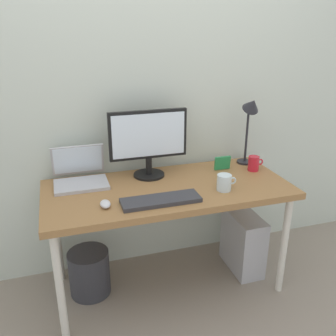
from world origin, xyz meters
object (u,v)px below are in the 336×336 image
at_px(desk, 168,196).
at_px(monitor, 148,140).
at_px(computer_tower, 243,242).
at_px(wastebasket, 89,272).
at_px(coffee_mug, 254,163).
at_px(keyboard, 161,200).
at_px(mouse, 105,204).
at_px(glass_cup, 224,182).
at_px(desk_lamp, 251,116).
at_px(photo_frame, 222,163).
at_px(laptop, 80,174).

bearing_deg(desk, monitor, 108.66).
xyz_separation_m(monitor, computer_tower, (0.63, -0.17, -0.76)).
bearing_deg(wastebasket, coffee_mug, 0.23).
height_order(keyboard, mouse, mouse).
bearing_deg(monitor, desk, -71.34).
height_order(mouse, computer_tower, mouse).
bearing_deg(glass_cup, keyboard, -173.88).
height_order(desk_lamp, wastebasket, desk_lamp).
height_order(mouse, photo_frame, photo_frame).
relative_size(monitor, keyboard, 1.13).
distance_m(monitor, keyboard, 0.45).
distance_m(laptop, wastebasket, 0.65).
height_order(keyboard, glass_cup, glass_cup).
bearing_deg(photo_frame, desk, -159.95).
xyz_separation_m(mouse, photo_frame, (0.83, 0.31, 0.03)).
distance_m(glass_cup, photo_frame, 0.33).
relative_size(desk, desk_lamp, 3.04).
bearing_deg(desk, coffee_mug, 7.54).
bearing_deg(photo_frame, coffee_mug, -21.05).
bearing_deg(desk_lamp, monitor, -179.93).
distance_m(desk, glass_cup, 0.35).
bearing_deg(wastebasket, mouse, -65.97).
distance_m(monitor, laptop, 0.47).
distance_m(glass_cup, wastebasket, 1.04).
xyz_separation_m(keyboard, coffee_mug, (0.73, 0.27, 0.04)).
distance_m(monitor, computer_tower, 1.00).
distance_m(computer_tower, wastebasket, 1.07).
height_order(coffee_mug, computer_tower, coffee_mug).
distance_m(desk, mouse, 0.44).
height_order(keyboard, photo_frame, photo_frame).
xyz_separation_m(laptop, glass_cup, (0.80, -0.37, -0.01)).
height_order(photo_frame, wastebasket, photo_frame).
xyz_separation_m(monitor, glass_cup, (0.37, -0.35, -0.20)).
bearing_deg(desk_lamp, wastebasket, -173.98).
height_order(laptop, coffee_mug, laptop).
xyz_separation_m(monitor, wastebasket, (-0.44, -0.12, -0.82)).
xyz_separation_m(laptop, coffee_mug, (1.13, -0.14, -0.01)).
bearing_deg(glass_cup, desk_lamp, 45.62).
bearing_deg(laptop, mouse, -75.06).
xyz_separation_m(coffee_mug, photo_frame, (-0.19, 0.07, -0.00)).
xyz_separation_m(mouse, wastebasket, (-0.10, 0.23, -0.59)).
relative_size(glass_cup, wastebasket, 0.40).
xyz_separation_m(photo_frame, computer_tower, (0.13, -0.13, -0.56)).
bearing_deg(coffee_mug, desk_lamp, 83.01).
height_order(desk, laptop, laptop).
xyz_separation_m(desk, desk_lamp, (0.64, 0.20, 0.41)).
bearing_deg(monitor, keyboard, -94.96).
bearing_deg(computer_tower, photo_frame, 133.90).
bearing_deg(photo_frame, keyboard, -146.83).
height_order(monitor, photo_frame, monitor).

